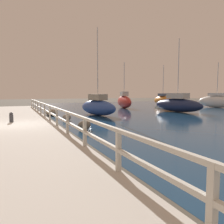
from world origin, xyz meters
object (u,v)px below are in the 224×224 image
object	(u,v)px
sailboat_white	(217,101)
sailboat_orange	(163,100)
sailboat_red	(124,101)
sailboat_blue	(98,107)
mooring_bollard	(11,117)
sailboat_navy	(178,104)

from	to	relation	value
sailboat_white	sailboat_orange	xyz separation A→B (m)	(-3.38, 7.13, -0.06)
sailboat_red	sailboat_orange	xyz separation A→B (m)	(8.35, 2.87, -0.05)
sailboat_blue	sailboat_white	size ratio (longest dim) A/B	1.25
mooring_bollard	sailboat_red	world-z (taller)	sailboat_red
sailboat_navy	sailboat_white	distance (m)	9.96
sailboat_white	sailboat_navy	bearing A→B (deg)	-176.66
mooring_bollard	sailboat_red	distance (m)	17.16
sailboat_red	sailboat_white	world-z (taller)	sailboat_white
mooring_bollard	sailboat_blue	world-z (taller)	sailboat_blue
sailboat_blue	sailboat_orange	xyz separation A→B (m)	(14.73, 10.18, 0.04)
sailboat_navy	mooring_bollard	bearing A→B (deg)	-175.61
mooring_bollard	sailboat_white	bearing A→B (deg)	15.05
sailboat_navy	sailboat_red	bearing A→B (deg)	98.82
sailboat_red	sailboat_orange	world-z (taller)	sailboat_orange
sailboat_blue	sailboat_navy	bearing A→B (deg)	-15.91
mooring_bollard	sailboat_orange	size ratio (longest dim) A/B	0.10
mooring_bollard	sailboat_orange	bearing A→B (deg)	32.71
sailboat_white	sailboat_orange	size ratio (longest dim) A/B	0.96
sailboat_orange	mooring_bollard	bearing A→B (deg)	-143.05
sailboat_navy	sailboat_orange	xyz separation A→B (m)	(6.05, 10.33, 0.01)
sailboat_navy	sailboat_orange	world-z (taller)	sailboat_navy
sailboat_red	sailboat_navy	bearing A→B (deg)	-59.92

